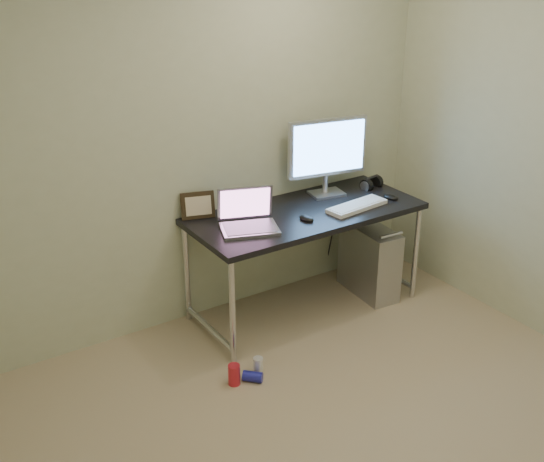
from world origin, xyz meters
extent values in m
plane|color=tan|center=(0.00, 0.00, 0.00)|extent=(3.50, 3.50, 0.00)
cube|color=beige|center=(0.00, 1.75, 1.25)|extent=(3.50, 0.02, 2.50)
cube|color=black|center=(0.61, 1.40, 0.73)|extent=(1.61, 0.70, 0.04)
cylinder|color=silver|center=(-0.15, 1.09, 0.35)|extent=(0.04, 0.04, 0.71)
cylinder|color=silver|center=(-0.15, 1.71, 0.35)|extent=(0.04, 0.04, 0.71)
cylinder|color=silver|center=(1.38, 1.09, 0.35)|extent=(0.04, 0.04, 0.71)
cylinder|color=silver|center=(1.38, 1.71, 0.35)|extent=(0.04, 0.04, 0.71)
cylinder|color=silver|center=(-0.15, 1.40, 0.08)|extent=(0.04, 0.62, 0.04)
cylinder|color=silver|center=(1.38, 1.40, 0.08)|extent=(0.04, 0.62, 0.04)
cube|color=#B2B2B6|center=(1.15, 1.33, 0.26)|extent=(0.26, 0.52, 0.52)
cylinder|color=silver|center=(1.15, 1.12, 0.54)|extent=(0.19, 0.04, 0.03)
cylinder|color=silver|center=(1.15, 1.54, 0.54)|extent=(0.19, 0.04, 0.03)
cylinder|color=black|center=(1.10, 1.70, 0.40)|extent=(0.01, 0.16, 0.69)
cylinder|color=black|center=(1.19, 1.68, 0.38)|extent=(0.02, 0.11, 0.71)
cylinder|color=red|center=(-0.26, 0.88, 0.07)|extent=(0.08, 0.08, 0.13)
cylinder|color=white|center=(-0.09, 0.89, 0.06)|extent=(0.07, 0.07, 0.11)
cylinder|color=#2123A4|center=(-0.16, 0.85, 0.03)|extent=(0.13, 0.13, 0.06)
cube|color=silver|center=(0.12, 1.33, 0.76)|extent=(0.42, 0.36, 0.02)
cube|color=gray|center=(0.12, 1.33, 0.77)|extent=(0.37, 0.31, 0.00)
cube|color=gray|center=(0.17, 1.46, 0.88)|extent=(0.35, 0.17, 0.23)
cube|color=#89527B|center=(0.17, 1.45, 0.88)|extent=(0.31, 0.15, 0.20)
cube|color=silver|center=(0.92, 1.57, 0.76)|extent=(0.26, 0.21, 0.02)
cylinder|color=silver|center=(0.92, 1.59, 0.83)|extent=(0.04, 0.04, 0.13)
cube|color=silver|center=(0.92, 1.58, 1.10)|extent=(0.59, 0.14, 0.41)
cube|color=#5596EC|center=(0.92, 1.56, 1.10)|extent=(0.53, 0.10, 0.35)
cube|color=white|center=(0.94, 1.25, 0.76)|extent=(0.47, 0.20, 0.03)
ellipsoid|color=black|center=(1.25, 1.26, 0.77)|extent=(0.09, 0.13, 0.04)
ellipsoid|color=black|center=(0.52, 1.26, 0.77)|extent=(0.08, 0.12, 0.04)
cylinder|color=black|center=(1.23, 1.51, 0.78)|extent=(0.06, 0.10, 0.10)
cylinder|color=black|center=(1.35, 1.51, 0.78)|extent=(0.06, 0.10, 0.10)
cube|color=black|center=(1.29, 1.51, 0.83)|extent=(0.13, 0.04, 0.01)
cube|color=black|center=(-0.05, 1.68, 0.84)|extent=(0.23, 0.13, 0.18)
cylinder|color=silver|center=(0.25, 1.64, 0.79)|extent=(0.01, 0.01, 0.08)
cylinder|color=white|center=(0.25, 1.64, 0.84)|extent=(0.04, 0.03, 0.04)
camera|label=1|loc=(-1.90, -2.06, 2.49)|focal=45.00mm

